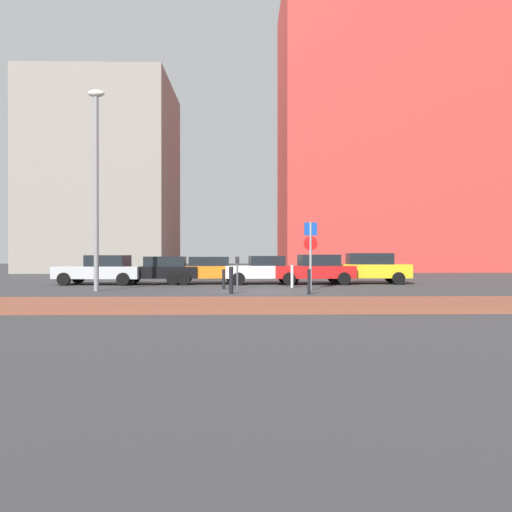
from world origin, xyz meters
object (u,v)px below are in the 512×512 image
Objects in this scene: parking_meter at (237,268)px; traffic_bollard_far at (231,280)px; parked_car_silver at (102,270)px; traffic_bollard_edge at (224,279)px; parked_car_black at (160,270)px; parked_car_orange at (205,270)px; traffic_bollard_near at (292,277)px; parked_car_white at (264,270)px; parked_car_red at (315,269)px; street_lamp at (96,175)px; traffic_bollard_mid at (309,282)px; parking_sign_post at (311,247)px; parked_car_yellow at (366,268)px.

parking_meter is 1.36× the size of traffic_bollard_far.
parked_car_silver is 5.01× the size of traffic_bollard_edge.
parked_car_orange is at bearing 6.65° from parked_car_black.
parked_car_silver reaches higher than traffic_bollard_near.
parked_car_white is 4.67× the size of traffic_bollard_edge.
parked_car_silver is 10.85m from parked_car_red.
parked_car_silver reaches higher than parking_meter.
street_lamp is 7.94× the size of traffic_bollard_far.
traffic_bollard_mid is at bearing -7.27° from traffic_bollard_far.
parked_car_red is 7.40m from traffic_bollard_far.
street_lamp is at bearing -145.57° from parked_car_white.
parked_car_red is 5.73m from traffic_bollard_edge.
street_lamp reaches higher than parked_car_white.
parked_car_red is 0.50× the size of street_lamp.
parked_car_orange is at bearing 176.78° from parked_car_red.
traffic_bollard_near is at bearing -36.17° from parked_car_orange.
parking_meter is (-3.15, 0.43, -0.92)m from parking_sign_post.
parked_car_black is at bearing -178.14° from parked_car_yellow.
parked_car_orange is at bearing 103.59° from traffic_bollard_far.
traffic_bollard_edge is (3.41, -3.56, -0.31)m from parked_car_black.
parked_car_silver is at bearing 151.76° from traffic_bollard_edge.
parked_car_silver reaches higher than traffic_bollard_mid.
parked_car_orange is 6.66m from traffic_bollard_far.
street_lamp reaches higher than parked_car_yellow.
traffic_bollard_near is (-1.42, -2.79, -0.26)m from parked_car_red.
street_lamp reaches higher than parked_car_orange.
parked_car_yellow is 3.23× the size of parking_meter.
traffic_bollard_near is at bearing -116.92° from parked_car_red.
parked_car_red is at bearing -171.62° from parked_car_yellow.
parked_car_red is 0.90× the size of parked_car_yellow.
parked_car_white is at bearing 2.04° from parked_car_black.
parking_sign_post is 9.52m from street_lamp.
street_lamp is (-5.87, -0.85, 3.92)m from parking_meter.
parking_sign_post reaches higher than traffic_bollard_near.
traffic_bollard_mid is 0.92× the size of traffic_bollard_far.
parked_car_white is at bearing 76.65° from traffic_bollard_far.
parked_car_white reaches higher than parked_car_orange.
parking_sign_post is (-3.50, -4.67, 1.03)m from parked_car_yellow.
parked_car_red is at bearing 25.58° from street_lamp.
parked_car_white is 2.86× the size of parking_meter.
parking_sign_post is at bearing -11.34° from traffic_bollard_edge.
parking_sign_post is at bearing -42.98° from parked_car_orange.
traffic_bollard_far reaches higher than traffic_bollard_mid.
parked_car_orange is at bearing 123.67° from traffic_bollard_mid.
street_lamp reaches higher than parked_car_silver.
street_lamp is at bearing -171.77° from parking_meter.
parked_car_red is at bearing 0.57° from parked_car_silver.
parked_car_silver is 1.06× the size of parked_car_red.
parking_meter reaches higher than traffic_bollard_mid.
parking_meter is at bearing -147.51° from parked_car_yellow.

